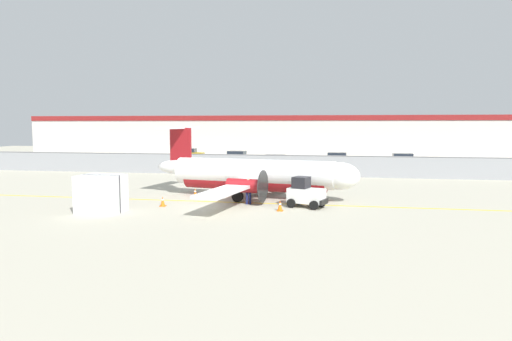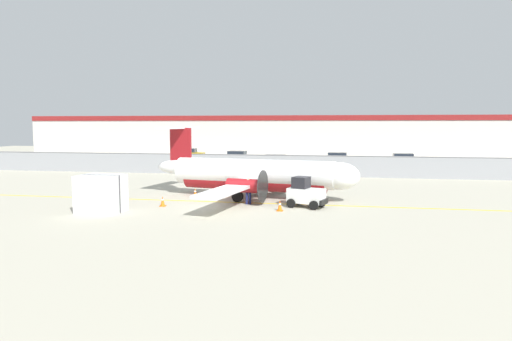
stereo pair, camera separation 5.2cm
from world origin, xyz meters
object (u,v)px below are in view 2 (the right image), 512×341
(baggage_tug, at_px, (305,194))
(parked_car_1, at_px, (238,157))
(parked_car_4, at_px, (404,160))
(ground_crew_worker, at_px, (248,190))
(parked_car_0, at_px, (189,154))
(commuter_airplane, at_px, (257,175))
(traffic_cone_far_left, at_px, (163,201))
(traffic_cone_near_right, at_px, (280,206))
(parked_car_2, at_px, (274,162))
(cargo_container, at_px, (101,194))
(traffic_cone_near_left, at_px, (195,193))
(parked_car_3, at_px, (338,159))

(baggage_tug, distance_m, parked_car_1, 31.28)
(parked_car_1, xyz_separation_m, parked_car_4, (20.37, -1.35, 0.00))
(ground_crew_worker, bearing_deg, parked_car_0, -158.48)
(commuter_airplane, bearing_deg, traffic_cone_far_left, -130.28)
(traffic_cone_near_right, relative_size, parked_car_2, 0.15)
(baggage_tug, relative_size, traffic_cone_near_right, 4.00)
(traffic_cone_near_right, bearing_deg, cargo_container, -167.31)
(traffic_cone_near_left, xyz_separation_m, traffic_cone_far_left, (-0.90, -3.79, 0.00))
(traffic_cone_near_left, xyz_separation_m, parked_car_2, (2.66, 20.56, 0.58))
(commuter_airplane, distance_m, parked_car_4, 28.12)
(cargo_container, xyz_separation_m, traffic_cone_far_left, (2.74, 2.51, -0.79))
(commuter_airplane, height_order, traffic_cone_far_left, commuter_airplane)
(parked_car_0, relative_size, parked_car_1, 1.00)
(traffic_cone_near_right, bearing_deg, parked_car_1, 107.09)
(commuter_airplane, xyz_separation_m, cargo_container, (-7.95, -6.90, -0.50))
(cargo_container, xyz_separation_m, parked_car_0, (-7.59, 38.08, -0.21))
(baggage_tug, distance_m, parked_car_4, 29.55)
(traffic_cone_near_left, xyz_separation_m, parked_car_1, (-2.95, 26.81, 0.58))
(traffic_cone_near_left, bearing_deg, parked_car_2, 82.64)
(ground_crew_worker, distance_m, traffic_cone_near_right, 3.04)
(commuter_airplane, distance_m, traffic_cone_near_right, 5.27)
(parked_car_0, relative_size, parked_car_3, 1.00)
(commuter_airplane, xyz_separation_m, ground_crew_worker, (-0.08, -2.70, -0.65))
(baggage_tug, distance_m, ground_crew_worker, 3.70)
(commuter_airplane, distance_m, parked_car_3, 25.74)
(baggage_tug, distance_m, cargo_container, 12.16)
(parked_car_1, xyz_separation_m, parked_car_2, (5.61, -6.25, 0.00))
(baggage_tug, distance_m, traffic_cone_near_right, 2.11)
(ground_crew_worker, distance_m, parked_car_2, 22.72)
(parked_car_3, bearing_deg, parked_car_0, 167.59)
(parked_car_1, relative_size, parked_car_2, 1.02)
(parked_car_0, bearing_deg, parked_car_3, -19.60)
(traffic_cone_near_left, distance_m, traffic_cone_near_right, 7.66)
(traffic_cone_far_left, distance_m, parked_car_3, 31.41)
(traffic_cone_near_right, distance_m, parked_car_0, 39.96)
(traffic_cone_near_left, bearing_deg, cargo_container, -120.00)
(ground_crew_worker, xyz_separation_m, parked_car_1, (-7.19, 28.91, -0.06))
(parked_car_0, bearing_deg, parked_car_1, -34.58)
(traffic_cone_near_right, height_order, parked_car_4, parked_car_4)
(traffic_cone_near_left, relative_size, traffic_cone_near_right, 1.00)
(commuter_airplane, bearing_deg, ground_crew_worker, -81.98)
(commuter_airplane, distance_m, ground_crew_worker, 2.78)
(traffic_cone_far_left, height_order, parked_car_2, parked_car_2)
(ground_crew_worker, distance_m, parked_car_3, 28.39)
(traffic_cone_near_right, bearing_deg, ground_crew_worker, 140.14)
(traffic_cone_far_left, bearing_deg, commuter_airplane, 40.10)
(traffic_cone_far_left, relative_size, parked_car_1, 0.15)
(traffic_cone_near_left, bearing_deg, traffic_cone_near_right, -31.62)
(parked_car_1, bearing_deg, traffic_cone_far_left, -82.15)
(ground_crew_worker, distance_m, parked_car_4, 30.56)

